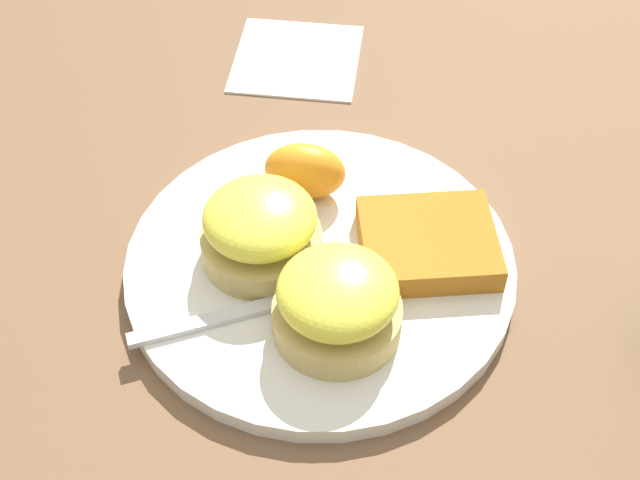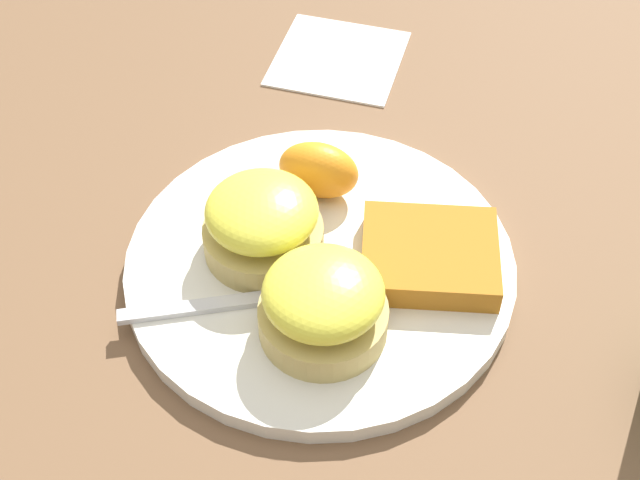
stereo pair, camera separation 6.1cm
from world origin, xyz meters
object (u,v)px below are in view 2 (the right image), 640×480
at_px(sandwich_benedict_left, 264,219).
at_px(hashbrown_patty, 430,255).
at_px(sandwich_benedict_right, 323,304).
at_px(fork, 316,292).
at_px(orange_wedge, 319,170).

xyz_separation_m(sandwich_benedict_left, hashbrown_patty, (0.12, 0.01, -0.02)).
relative_size(sandwich_benedict_right, fork, 0.38).
xyz_separation_m(sandwich_benedict_left, orange_wedge, (0.02, 0.06, -0.00)).
relative_size(hashbrown_patty, fork, 0.42).
relative_size(sandwich_benedict_left, fork, 0.38).
bearing_deg(sandwich_benedict_left, fork, -37.77).
distance_m(sandwich_benedict_left, sandwich_benedict_right, 0.08).
distance_m(hashbrown_patty, orange_wedge, 0.11).
relative_size(sandwich_benedict_right, orange_wedge, 1.40).
xyz_separation_m(hashbrown_patty, orange_wedge, (-0.09, 0.05, 0.01)).
relative_size(sandwich_benedict_right, hashbrown_patty, 0.91).
xyz_separation_m(hashbrown_patty, fork, (-0.07, -0.04, -0.01)).
bearing_deg(sandwich_benedict_left, orange_wedge, 68.82).
relative_size(sandwich_benedict_left, orange_wedge, 1.40).
xyz_separation_m(sandwich_benedict_right, hashbrown_patty, (0.06, 0.07, -0.02)).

